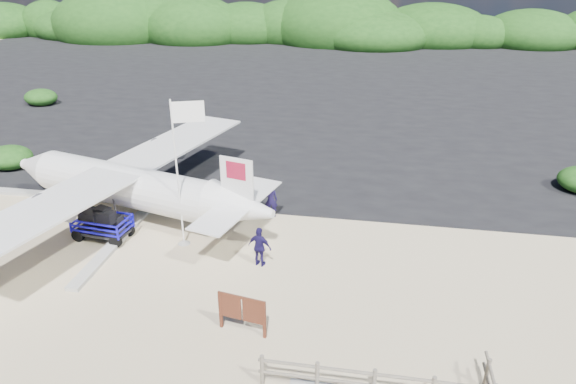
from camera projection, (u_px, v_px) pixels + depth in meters
name	position (u px, v px, depth m)	size (l,w,h in m)	color
ground	(212.00, 272.00, 19.05)	(160.00, 160.00, 0.00)	beige
asphalt_apron	(313.00, 85.00, 45.83)	(90.00, 50.00, 0.04)	#B2B2B2
lagoon	(19.00, 232.00, 21.76)	(9.00, 7.00, 0.40)	#B2B2B2
vegetation_band	(336.00, 42.00, 68.15)	(124.00, 8.00, 4.40)	#B2B2B2
baggage_cart	(105.00, 238.00, 21.32)	(2.45, 1.40, 1.22)	#140ED6
flagpole	(184.00, 243.00, 20.95)	(1.20, 0.50, 6.00)	white
signboard	(243.00, 332.00, 16.06)	(1.68, 0.16, 1.38)	#5C2B1A
crew_a	(271.00, 200.00, 22.78)	(0.59, 0.38, 1.61)	#1A1348
crew_b	(229.00, 199.00, 22.61)	(0.89, 0.69, 1.83)	#1A1348
crew_c	(260.00, 247.00, 19.16)	(0.94, 0.39, 1.60)	#1A1348
aircraft_large	(454.00, 122.00, 35.88)	(16.01, 16.01, 4.80)	#B2B2B2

